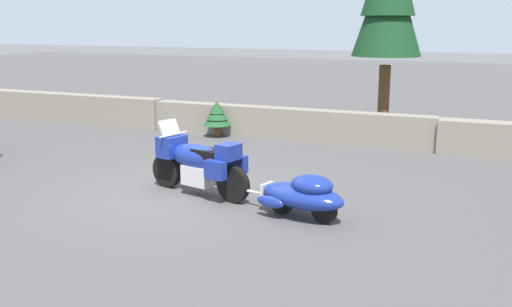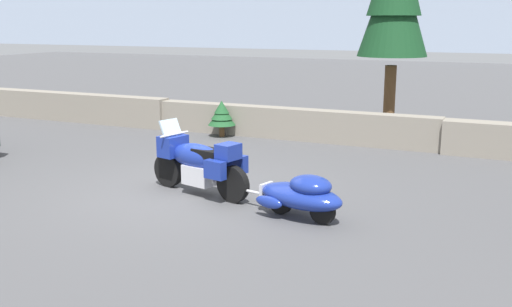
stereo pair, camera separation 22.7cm
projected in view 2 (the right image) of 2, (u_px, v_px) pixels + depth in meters
The scene contains 5 objects.
ground_plane at pixel (184, 192), 11.01m from camera, with size 80.00×80.00×0.00m, color #4C4C4F.
stone_guard_wall at pixel (293, 124), 15.87m from camera, with size 24.00×0.62×0.90m.
touring_motorcycle at pixel (199, 161), 10.79m from camera, with size 2.27×1.08×1.33m.
car_shaped_trailer at pixel (302, 195), 9.45m from camera, with size 2.22×1.06×0.76m.
pine_sapling_near at pixel (222, 114), 16.24m from camera, with size 0.77×0.77×1.01m.
Camera 2 is at (5.58, -9.09, 3.14)m, focal length 41.02 mm.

